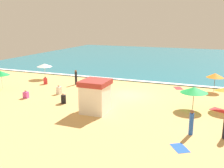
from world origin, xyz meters
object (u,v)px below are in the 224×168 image
Objects in this scene: beachgoer_0 at (26,95)px; beachgoer_1 at (63,99)px; beach_umbrella_3 at (1,73)px; lifeguard_cabana at (95,96)px; beachgoer_4 at (108,95)px; beachgoer_7 at (191,123)px; beach_umbrella_4 at (44,65)px; beachgoer_9 at (59,90)px; beachgoer_2 at (76,77)px; beach_umbrella_2 at (215,75)px; beachgoer_8 at (45,81)px; beach_umbrella_0 at (194,90)px.

beachgoer_0 is 4.29m from beachgoer_1.
beach_umbrella_3 reaches higher than beachgoer_0.
beachgoer_4 is (0.02, 2.61, -0.59)m from lifeguard_cabana.
beachgoer_1 is 4.08m from beachgoer_4.
beachgoer_7 is (11.44, -2.72, 0.44)m from beachgoer_1.
beachgoer_7 is (7.71, -4.33, 0.07)m from beachgoer_4.
beach_umbrella_4 is 1.67× the size of beachgoer_4.
beachgoer_4 is 1.68× the size of beachgoer_9.
beach_umbrella_4 is at bearing 165.35° from beachgoer_2.
beach_umbrella_2 is at bearing 84.19° from beachgoer_7.
beachgoer_4 reaches higher than beachgoer_8.
beachgoer_1 is at bearing -11.32° from beach_umbrella_3.
beach_umbrella_0 is at bearing -10.04° from beachgoer_8.
lifeguard_cabana reaches higher than beach_umbrella_0.
beach_umbrella_2 is 1.40× the size of beachgoer_4.
beachgoer_0 is (-16.97, -9.53, -1.39)m from beach_umbrella_2.
beachgoer_0 is 0.51× the size of beachgoer_4.
beachgoer_7 is at bearing -21.07° from beachgoer_9.
lifeguard_cabana reaches higher than beachgoer_1.
beachgoer_0 is 3.27m from beachgoer_9.
beachgoer_0 is 6.98m from beachgoer_2.
beach_umbrella_4 is 2.81× the size of beachgoer_9.
beachgoer_4 is (-7.38, -1.02, -0.93)m from beach_umbrella_0.
beach_umbrella_0 is 1.40× the size of beachgoer_7.
beachgoer_0 is at bearing 170.01° from beachgoer_7.
beach_umbrella_0 is at bearing 93.49° from beachgoer_7.
beachgoer_1 is at bearing -0.65° from beachgoer_0.
beachgoer_0 is 0.85× the size of beachgoer_1.
beach_umbrella_4 is at bearing 163.70° from beach_umbrella_0.
beachgoer_4 is at bearing 89.50° from lifeguard_cabana.
beachgoer_0 is 0.46× the size of beachgoer_2.
beachgoer_8 is (1.87, -2.53, -1.38)m from beach_umbrella_4.
beach_umbrella_2 is at bearing 49.69° from lifeguard_cabana.
beachgoer_1 is at bearing -156.71° from beachgoer_4.
beachgoer_4 is at bearing 150.69° from beachgoer_7.
beachgoer_1 is (8.96, -1.79, -1.40)m from beach_umbrella_3.
beach_umbrella_3 is 7.03m from beachgoer_9.
lifeguard_cabana is 3.28× the size of beachgoer_0.
lifeguard_cabana is 1.52× the size of beachgoer_2.
lifeguard_cabana is 13.88m from beach_umbrella_2.
beach_umbrella_3 is 8.20m from beachgoer_2.
beach_umbrella_4 reaches higher than beachgoer_0.
lifeguard_cabana reaches higher than beachgoer_8.
beach_umbrella_2 is at bearing 37.05° from beachgoer_1.
lifeguard_cabana reaches higher than beachgoer_9.
beachgoer_1 is at bearing -142.95° from beach_umbrella_2.
beach_umbrella_2 reaches higher than beachgoer_2.
beachgoer_9 is at bearing 130.22° from beachgoer_1.
beach_umbrella_0 is 13.29m from beachgoer_9.
lifeguard_cabana is 1.19× the size of beach_umbrella_2.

